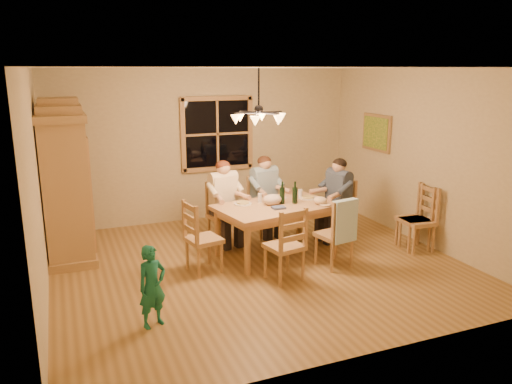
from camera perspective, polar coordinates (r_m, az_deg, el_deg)
name	(u,v)px	position (r m, az deg, el deg)	size (l,w,h in m)	color
floor	(258,265)	(7.11, 0.29, -8.30)	(5.50, 5.50, 0.00)	olive
ceiling	(259,68)	(6.58, 0.31, 14.02)	(5.50, 5.00, 0.02)	white
wall_back	(206,145)	(9.05, -5.71, 5.34)	(5.50, 0.02, 2.70)	tan
wall_left	(37,189)	(6.25, -23.77, 0.35)	(0.02, 5.00, 2.70)	tan
wall_right	(423,158)	(8.14, 18.56, 3.73)	(0.02, 5.00, 2.70)	tan
window	(217,134)	(9.04, -4.45, 6.64)	(1.30, 0.06, 1.30)	black
painting	(376,133)	(9.02, 13.59, 6.60)	(0.06, 0.78, 0.64)	olive
chandelier	(259,117)	(6.61, 0.31, 8.62)	(0.77, 0.68, 0.71)	black
armoire	(66,186)	(7.66, -20.88, 0.69)	(0.66, 1.40, 2.30)	olive
dining_table	(276,212)	(7.29, 2.31, -2.27)	(1.87, 1.34, 0.76)	#B07E4E
chair_far_left	(224,225)	(7.84, -3.65, -3.83)	(0.51, 0.49, 0.99)	#AA7D4B
chair_far_right	(265,218)	(8.21, 0.98, -2.98)	(0.51, 0.49, 0.99)	#AA7D4B
chair_near_left	(284,257)	(6.55, 3.24, -7.45)	(0.51, 0.49, 0.99)	#AA7D4B
chair_near_right	(334,245)	(7.05, 8.90, -6.02)	(0.51, 0.49, 0.99)	#AA7D4B
chair_end_left	(204,250)	(6.83, -5.95, -6.60)	(0.49, 0.51, 0.99)	#AA7D4B
chair_end_right	(337,222)	(8.10, 9.19, -3.39)	(0.49, 0.51, 0.99)	#AA7D4B
adult_woman	(224,192)	(7.69, -3.71, -0.01)	(0.45, 0.48, 0.87)	beige
adult_plaid_man	(265,186)	(8.07, 1.00, 0.68)	(0.45, 0.48, 0.87)	#2F6083
adult_slate_man	(338,189)	(7.96, 9.34, 0.31)	(0.48, 0.45, 0.87)	#38445A
towel	(344,221)	(6.80, 10.08, -3.31)	(0.38, 0.10, 0.58)	#ADD7EA
wine_bottle_a	(282,193)	(7.31, 3.01, -0.07)	(0.08, 0.08, 0.33)	black
wine_bottle_b	(295,192)	(7.33, 4.47, -0.05)	(0.08, 0.08, 0.33)	black
plate_woman	(243,204)	(7.29, -1.52, -1.35)	(0.26, 0.26, 0.02)	white
plate_plaid	(278,198)	(7.63, 2.52, -0.67)	(0.26, 0.26, 0.02)	white
plate_slate	(308,198)	(7.65, 5.95, -0.68)	(0.26, 0.26, 0.02)	white
wine_glass_a	(260,198)	(7.36, 0.45, -0.70)	(0.06, 0.06, 0.14)	silver
wine_glass_b	(300,194)	(7.64, 5.09, -0.22)	(0.06, 0.06, 0.14)	silver
cap	(320,200)	(7.35, 7.36, -0.97)	(0.20, 0.20, 0.11)	#D3B68D
napkin	(279,208)	(7.07, 2.60, -1.79)	(0.18, 0.14, 0.03)	#475482
cloth_bundle	(272,200)	(7.26, 1.88, -0.87)	(0.28, 0.22, 0.15)	#C4A88E
child	(152,286)	(5.47, -11.78, -10.50)	(0.33, 0.22, 0.90)	#186F58
chair_spare_front	(417,231)	(7.95, 17.90, -4.25)	(0.45, 0.46, 0.99)	#AA7D4B
chair_spare_back	(413,229)	(8.01, 17.50, -4.08)	(0.47, 0.49, 0.99)	#AA7D4B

